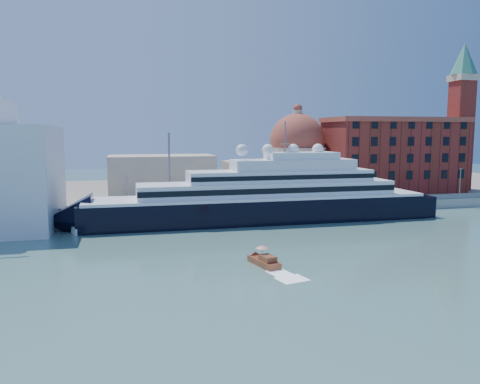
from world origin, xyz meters
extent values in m
plane|color=#386157|center=(0.00, 0.00, 0.00)|extent=(400.00, 400.00, 0.00)
cube|color=gray|center=(0.00, 34.00, 1.25)|extent=(180.00, 10.00, 2.50)
cube|color=slate|center=(0.00, 75.00, 1.00)|extent=(260.00, 72.00, 2.00)
cube|color=slate|center=(0.00, 29.50, 3.10)|extent=(180.00, 0.10, 1.20)
cube|color=black|center=(-0.48, 23.00, 2.25)|extent=(79.86, 12.29, 6.65)
cone|color=black|center=(-42.46, 23.00, 2.25)|extent=(10.24, 12.29, 12.29)
cube|color=black|center=(39.45, 23.00, 2.05)|extent=(6.14, 11.26, 6.14)
cube|color=white|center=(-0.48, 23.00, 5.84)|extent=(77.81, 12.49, 0.61)
cube|color=white|center=(1.57, 23.00, 7.68)|extent=(59.38, 10.24, 3.07)
cube|color=black|center=(1.57, 17.88, 7.68)|extent=(59.38, 0.15, 1.23)
cube|color=white|center=(4.64, 23.00, 10.55)|extent=(43.00, 9.21, 2.66)
cube|color=white|center=(7.71, 23.00, 13.11)|extent=(28.67, 8.19, 2.46)
cube|color=white|center=(9.76, 23.00, 15.15)|extent=(16.38, 7.17, 1.64)
cylinder|color=slate|center=(5.67, 23.00, 19.45)|extent=(0.31, 0.31, 7.17)
sphere|color=white|center=(-4.57, 23.00, 16.59)|extent=(2.66, 2.66, 2.66)
sphere|color=white|center=(1.57, 23.00, 16.59)|extent=(2.66, 2.66, 2.66)
sphere|color=white|center=(7.71, 23.00, 16.59)|extent=(2.66, 2.66, 2.66)
sphere|color=white|center=(13.86, 23.00, 16.59)|extent=(2.66, 2.66, 2.66)
cube|color=white|center=(-35.38, 20.32, 0.58)|extent=(12.32, 7.19, 1.56)
cube|color=white|center=(-33.52, 20.90, 1.85)|extent=(4.44, 3.48, 1.17)
cube|color=brown|center=(-9.89, -12.14, 0.39)|extent=(3.75, 7.09, 1.13)
cube|color=brown|center=(-9.63, -13.24, 1.35)|extent=(2.40, 3.15, 0.90)
cylinder|color=slate|center=(-10.02, -11.59, 1.80)|extent=(0.07, 0.07, 1.80)
cone|color=red|center=(-10.02, -11.59, 2.81)|extent=(2.03, 2.03, 0.45)
cube|color=maroon|center=(52.00, 52.00, 13.00)|extent=(42.00, 18.00, 22.00)
cube|color=brown|center=(52.00, 52.00, 24.50)|extent=(43.00, 19.00, 1.50)
cube|color=maroon|center=(76.00, 52.00, 19.50)|extent=(6.00, 6.00, 35.00)
cube|color=beige|center=(76.00, 52.00, 38.00)|extent=(7.00, 7.00, 2.00)
cone|color=#397F66|center=(76.00, 52.00, 44.00)|extent=(8.40, 8.40, 10.00)
cylinder|color=beige|center=(22.00, 58.00, 9.00)|extent=(18.00, 18.00, 14.00)
sphere|color=brown|center=(22.00, 58.00, 18.00)|extent=(17.00, 17.00, 17.00)
cylinder|color=beige|center=(22.00, 58.00, 26.00)|extent=(3.00, 3.00, 3.00)
cube|color=beige|center=(8.00, 56.00, 7.00)|extent=(18.00, 14.00, 10.00)
cube|color=beige|center=(-20.00, 58.00, 8.00)|extent=(30.00, 16.00, 12.00)
cylinder|color=slate|center=(-30.00, 31.00, 6.50)|extent=(0.24, 0.24, 8.00)
cube|color=slate|center=(-30.00, 31.00, 10.60)|extent=(0.80, 0.30, 0.25)
cylinder|color=slate|center=(0.00, 31.00, 6.50)|extent=(0.24, 0.24, 8.00)
cube|color=slate|center=(0.00, 31.00, 10.60)|extent=(0.80, 0.30, 0.25)
cylinder|color=slate|center=(30.00, 31.00, 6.50)|extent=(0.24, 0.24, 8.00)
cube|color=slate|center=(30.00, 31.00, 10.60)|extent=(0.80, 0.30, 0.25)
cylinder|color=slate|center=(60.00, 31.00, 6.50)|extent=(0.24, 0.24, 8.00)
cube|color=slate|center=(60.00, 31.00, 10.60)|extent=(0.80, 0.30, 0.25)
cylinder|color=slate|center=(-20.00, 33.00, 11.50)|extent=(0.50, 0.50, 18.00)
camera|label=1|loc=(-30.38, -79.65, 20.27)|focal=35.00mm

